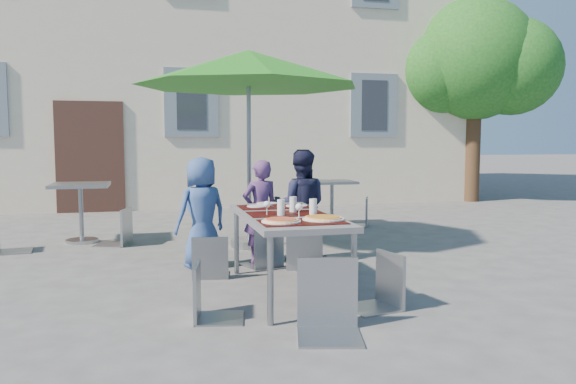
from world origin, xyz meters
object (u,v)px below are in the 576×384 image
object	(u,v)px
chair_4	(382,248)
cafe_table_1	(332,195)
child_1	(260,212)
bg_chair_r_0	(119,204)
chair_2	(305,223)
dining_table	(287,220)
patio_umbrella	(248,70)
bg_chair_r_1	(361,195)
child_2	(301,206)
chair_0	(210,232)
pizza_near_right	(323,218)
bg_chair_l_1	(273,192)
chair_3	(208,259)
pizza_near_left	(281,220)
cafe_table_0	(81,200)
child_0	(202,212)
chair_1	(265,223)
bg_chair_l_0	(4,209)
chair_5	(329,251)

from	to	relation	value
chair_4	cafe_table_1	world-z (taller)	chair_4
child_1	bg_chair_r_0	size ratio (longest dim) A/B	1.26
chair_2	bg_chair_r_0	bearing A→B (deg)	135.64
cafe_table_1	dining_table	bearing A→B (deg)	-114.02
chair_2	bg_chair_r_0	xyz separation A→B (m)	(-2.07, 2.03, 0.04)
patio_umbrella	bg_chair_r_1	xyz separation A→B (m)	(2.13, 1.38, -1.82)
dining_table	cafe_table_1	xyz separation A→B (m)	(1.72, 3.86, -0.17)
dining_table	child_2	xyz separation A→B (m)	(0.49, 1.32, -0.03)
chair_0	chair_2	world-z (taller)	chair_2
pizza_near_right	child_2	world-z (taller)	child_2
chair_4	child_2	bearing A→B (deg)	95.33
child_2	chair_0	size ratio (longest dim) A/B	1.57
bg_chair_l_1	bg_chair_r_1	distance (m)	1.50
chair_3	cafe_table_1	distance (m)	5.12
pizza_near_left	child_2	bearing A→B (deg)	70.16
pizza_near_left	cafe_table_0	bearing A→B (deg)	117.82
child_0	bg_chair_r_0	xyz separation A→B (m)	(-0.98, 1.63, -0.06)
bg_chair_r_0	pizza_near_right	bearing A→B (deg)	-61.46
child_1	chair_4	world-z (taller)	child_1
chair_1	bg_chair_r_0	bearing A→B (deg)	132.84
bg_chair_r_0	patio_umbrella	bearing A→B (deg)	-18.61
cafe_table_0	bg_chair_l_0	world-z (taller)	bg_chair_l_0
child_2	cafe_table_1	world-z (taller)	child_2
pizza_near_left	chair_4	xyz separation A→B (m)	(0.85, -0.10, -0.25)
dining_table	cafe_table_1	world-z (taller)	cafe_table_1
cafe_table_1	bg_chair_l_0	bearing A→B (deg)	-166.55
bg_chair_l_0	child_0	bearing A→B (deg)	-31.23
chair_2	bg_chair_r_1	xyz separation A→B (m)	(1.76, 2.84, 0.01)
pizza_near_left	bg_chair_l_1	world-z (taller)	bg_chair_l_1
chair_0	bg_chair_l_0	size ratio (longest dim) A/B	0.89
child_0	chair_2	bearing A→B (deg)	136.75
pizza_near_right	pizza_near_left	bearing A→B (deg)	-172.24
pizza_near_left	pizza_near_right	xyz separation A→B (m)	(0.38, 0.05, 0.00)
child_1	patio_umbrella	bearing A→B (deg)	-105.45
pizza_near_right	chair_2	size ratio (longest dim) A/B	0.40
cafe_table_1	patio_umbrella	bearing A→B (deg)	-137.66
child_2	bg_chair_l_0	world-z (taller)	child_2
chair_4	bg_chair_r_0	distance (m)	4.24
child_0	chair_3	bearing A→B (deg)	62.98
chair_3	bg_chair_r_0	world-z (taller)	bg_chair_r_0
chair_4	cafe_table_0	distance (m)	4.81
bg_chair_l_0	dining_table	bearing A→B (deg)	-41.88
chair_0	patio_umbrella	bearing A→B (deg)	66.44
cafe_table_1	chair_5	bearing A→B (deg)	-108.57
child_0	chair_1	size ratio (longest dim) A/B	1.45
pizza_near_left	chair_2	distance (m)	1.57
chair_3	bg_chair_l_0	xyz separation A→B (m)	(-2.25, 3.33, 0.06)
child_0	child_1	world-z (taller)	child_0
cafe_table_0	pizza_near_left	bearing A→B (deg)	-62.18
dining_table	cafe_table_0	distance (m)	3.91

